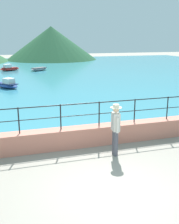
{
  "coord_description": "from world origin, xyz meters",
  "views": [
    {
      "loc": [
        -2.4,
        -5.68,
        3.81
      ],
      "look_at": [
        0.5,
        3.7,
        1.1
      ],
      "focal_mm": 43.3,
      "sensor_mm": 36.0,
      "label": 1
    }
  ],
  "objects_px": {
    "person_walking": "(116,127)",
    "boat_4": "(9,68)",
    "boat_0": "(7,84)",
    "boat_2": "(39,69)"
  },
  "relations": [
    {
      "from": "person_walking",
      "to": "boat_4",
      "type": "height_order",
      "value": "person_walking"
    },
    {
      "from": "person_walking",
      "to": "boat_0",
      "type": "relative_size",
      "value": 0.73
    },
    {
      "from": "person_walking",
      "to": "boat_0",
      "type": "xyz_separation_m",
      "value": [
        -3.27,
        13.81,
        -0.65
      ]
    },
    {
      "from": "boat_2",
      "to": "person_walking",
      "type": "bearing_deg",
      "value": -90.99
    },
    {
      "from": "person_walking",
      "to": "boat_0",
      "type": "height_order",
      "value": "person_walking"
    },
    {
      "from": "boat_4",
      "to": "boat_2",
      "type": "bearing_deg",
      "value": -16.51
    },
    {
      "from": "person_walking",
      "to": "boat_2",
      "type": "bearing_deg",
      "value": 89.01
    },
    {
      "from": "boat_4",
      "to": "boat_0",
      "type": "bearing_deg",
      "value": -91.75
    },
    {
      "from": "boat_2",
      "to": "boat_4",
      "type": "distance_m",
      "value": 3.49
    },
    {
      "from": "boat_4",
      "to": "person_walking",
      "type": "bearing_deg",
      "value": -83.47
    }
  ]
}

